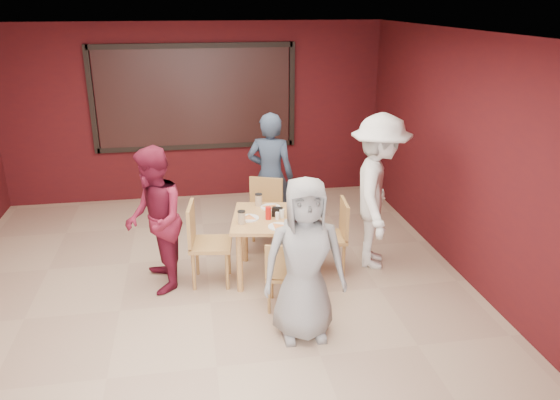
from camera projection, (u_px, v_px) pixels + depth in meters
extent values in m
plane|color=tan|center=(210.00, 303.00, 5.95)|extent=(7.00, 7.00, 0.00)
cube|color=black|center=(195.00, 98.00, 8.56)|extent=(3.00, 0.02, 1.50)
cube|color=tan|center=(275.00, 219.00, 6.29)|extent=(1.11, 1.11, 0.04)
cylinder|color=tan|center=(245.00, 235.00, 6.79)|extent=(0.07, 0.07, 0.71)
cylinder|color=tan|center=(306.00, 235.00, 6.78)|extent=(0.07, 0.07, 0.71)
cylinder|color=tan|center=(240.00, 263.00, 6.07)|extent=(0.07, 0.07, 0.71)
cylinder|color=tan|center=(308.00, 263.00, 6.06)|extent=(0.07, 0.07, 0.71)
cylinder|color=silver|center=(279.00, 227.00, 6.00)|extent=(0.24, 0.24, 0.01)
cone|color=#EDC653|center=(279.00, 225.00, 6.00)|extent=(0.22, 0.22, 0.02)
cylinder|color=beige|center=(292.00, 224.00, 5.92)|extent=(0.09, 0.09, 0.14)
cylinder|color=black|center=(292.00, 217.00, 5.89)|extent=(0.09, 0.09, 0.01)
cylinder|color=silver|center=(271.00, 207.00, 6.56)|extent=(0.24, 0.24, 0.01)
cone|color=#EDC653|center=(271.00, 206.00, 6.56)|extent=(0.22, 0.22, 0.02)
cylinder|color=beige|center=(259.00, 200.00, 6.60)|extent=(0.09, 0.09, 0.14)
cylinder|color=black|center=(259.00, 194.00, 6.58)|extent=(0.09, 0.09, 0.01)
cylinder|color=silver|center=(249.00, 218.00, 6.24)|extent=(0.24, 0.24, 0.01)
cone|color=#EDC653|center=(249.00, 217.00, 6.23)|extent=(0.22, 0.22, 0.02)
cylinder|color=beige|center=(242.00, 218.00, 6.08)|extent=(0.09, 0.09, 0.14)
cylinder|color=black|center=(241.00, 211.00, 6.05)|extent=(0.09, 0.09, 0.01)
cylinder|color=silver|center=(300.00, 215.00, 6.33)|extent=(0.24, 0.24, 0.01)
cone|color=#EDC653|center=(300.00, 214.00, 6.33)|extent=(0.22, 0.22, 0.02)
cylinder|color=beige|center=(306.00, 205.00, 6.44)|extent=(0.09, 0.09, 0.14)
cylinder|color=black|center=(306.00, 199.00, 6.42)|extent=(0.09, 0.09, 0.01)
cylinder|color=white|center=(282.00, 213.00, 6.25)|extent=(0.06, 0.06, 0.10)
cylinder|color=white|center=(277.00, 216.00, 6.20)|extent=(0.05, 0.05, 0.08)
cylinder|color=#AF110C|center=(268.00, 213.00, 6.20)|extent=(0.07, 0.07, 0.15)
cube|color=black|center=(277.00, 212.00, 6.28)|extent=(0.14, 0.10, 0.11)
cube|color=#AB7B42|center=(285.00, 274.00, 5.75)|extent=(0.47, 0.47, 0.04)
cylinder|color=#AB7B42|center=(300.00, 284.00, 5.96)|extent=(0.03, 0.03, 0.38)
cylinder|color=#AB7B42|center=(272.00, 283.00, 5.98)|extent=(0.03, 0.03, 0.38)
cylinder|color=#AB7B42|center=(299.00, 299.00, 5.67)|extent=(0.03, 0.03, 0.38)
cylinder|color=#AB7B42|center=(269.00, 298.00, 5.69)|extent=(0.03, 0.03, 0.38)
cube|color=#AB7B42|center=(284.00, 262.00, 5.51)|extent=(0.38, 0.13, 0.37)
cube|color=#AB7B42|center=(263.00, 216.00, 7.10)|extent=(0.58, 0.58, 0.04)
cylinder|color=#AB7B42|center=(246.00, 237.00, 7.05)|extent=(0.04, 0.04, 0.43)
cylinder|color=#AB7B42|center=(274.00, 240.00, 6.98)|extent=(0.04, 0.04, 0.43)
cylinder|color=#AB7B42|center=(253.00, 227.00, 7.38)|extent=(0.04, 0.04, 0.43)
cylinder|color=#AB7B42|center=(279.00, 229.00, 7.31)|extent=(0.04, 0.04, 0.43)
cube|color=#AB7B42|center=(266.00, 193.00, 7.19)|extent=(0.43, 0.20, 0.42)
cube|color=#AB7B42|center=(211.00, 244.00, 6.24)|extent=(0.52, 0.52, 0.04)
cylinder|color=#AB7B42|center=(227.00, 271.00, 6.15)|extent=(0.04, 0.04, 0.46)
cylinder|color=#AB7B42|center=(229.00, 256.00, 6.51)|extent=(0.04, 0.04, 0.46)
cylinder|color=#AB7B42|center=(194.00, 272.00, 6.14)|extent=(0.04, 0.04, 0.46)
cylinder|color=#AB7B42|center=(197.00, 257.00, 6.49)|extent=(0.04, 0.04, 0.46)
cube|color=#AB7B42|center=(191.00, 223.00, 6.14)|extent=(0.10, 0.47, 0.44)
cube|color=#AB7B42|center=(327.00, 238.00, 6.49)|extent=(0.48, 0.48, 0.04)
cylinder|color=#AB7B42|center=(310.00, 249.00, 6.72)|extent=(0.04, 0.04, 0.42)
cylinder|color=#AB7B42|center=(314.00, 262.00, 6.39)|extent=(0.04, 0.04, 0.42)
cylinder|color=#AB7B42|center=(338.00, 249.00, 6.75)|extent=(0.04, 0.04, 0.42)
cylinder|color=#AB7B42|center=(344.00, 261.00, 6.42)|extent=(0.04, 0.04, 0.42)
cube|color=#AB7B42|center=(344.00, 218.00, 6.41)|extent=(0.08, 0.44, 0.41)
imported|color=gray|center=(305.00, 260.00, 5.12)|extent=(0.81, 0.54, 1.63)
imported|color=#2D3A50|center=(270.00, 176.00, 7.35)|extent=(0.74, 0.61, 1.74)
imported|color=maroon|center=(154.00, 220.00, 6.00)|extent=(0.73, 0.88, 1.65)
imported|color=white|center=(378.00, 192.00, 6.52)|extent=(1.07, 1.39, 1.89)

